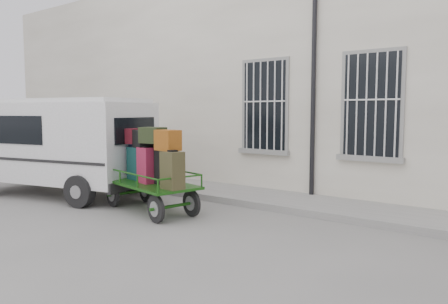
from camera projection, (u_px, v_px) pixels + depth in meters
ground at (201, 219)px, 8.61m from camera, size 80.00×80.00×0.00m
building at (323, 81)px, 12.68m from camera, size 24.00×5.15×6.00m
sidewalk at (261, 197)px, 10.34m from camera, size 24.00×1.70×0.15m
luggage_cart at (149, 164)px, 9.17m from camera, size 2.87×1.59×1.79m
van at (58, 140)px, 11.00m from camera, size 5.10×3.02×2.41m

